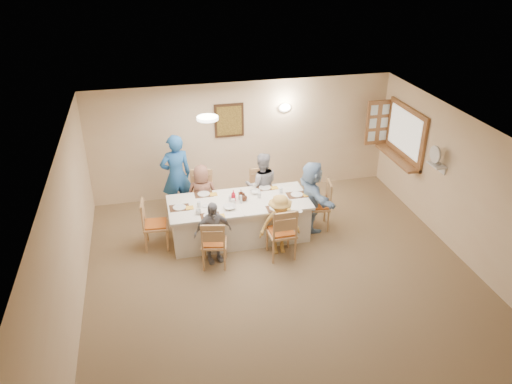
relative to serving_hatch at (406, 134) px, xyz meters
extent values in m
plane|color=#796548|center=(-3.21, -2.40, -1.50)|extent=(7.00, 7.00, 0.00)
plane|color=beige|center=(-3.21, 1.10, -0.25)|extent=(6.50, 0.00, 6.50)
plane|color=beige|center=(-6.46, -2.40, -0.25)|extent=(0.00, 7.00, 7.00)
plane|color=beige|center=(0.04, -2.40, -0.25)|extent=(0.00, 7.00, 7.00)
plane|color=white|center=(-3.21, -2.40, 1.00)|extent=(7.00, 7.00, 0.00)
cube|color=#321C11|center=(-3.51, 1.07, 0.20)|extent=(0.62, 0.04, 0.72)
cube|color=black|center=(-3.51, 1.05, 0.20)|extent=(0.52, 0.02, 0.62)
ellipsoid|color=white|center=(-2.31, 1.04, 0.40)|extent=(0.26, 0.09, 0.18)
cylinder|color=white|center=(-4.21, -0.90, 0.97)|extent=(0.36, 0.36, 0.05)
cube|color=#996137|center=(0.00, 0.00, 0.00)|extent=(0.06, 1.50, 1.15)
cube|color=#996137|center=(-0.12, 0.00, -0.53)|extent=(0.30, 1.50, 0.05)
cube|color=#996137|center=(-0.26, 0.76, 0.00)|extent=(0.55, 0.04, 1.00)
cube|color=white|center=(-0.08, -1.35, -0.10)|extent=(0.22, 0.36, 0.03)
cube|color=white|center=(-3.68, -0.75, -1.12)|extent=(2.62, 1.11, 0.76)
imported|color=brown|center=(-4.28, -0.07, -0.88)|extent=(0.67, 0.50, 1.24)
imported|color=#9A98A2|center=(-3.08, -0.07, -0.81)|extent=(0.77, 0.65, 1.38)
imported|color=gray|center=(-4.28, -1.43, -0.92)|extent=(0.79, 0.55, 1.17)
imported|color=gold|center=(-3.08, -1.43, -0.92)|extent=(0.76, 0.46, 1.16)
imported|color=#96B9E0|center=(-2.26, -0.75, -0.79)|extent=(1.40, 0.69, 1.41)
imported|color=#2663B1|center=(-4.73, 0.40, -0.63)|extent=(0.79, 0.65, 1.73)
cube|color=#472B19|center=(-4.28, -1.17, -0.74)|extent=(0.34, 0.25, 0.01)
cylinder|color=white|center=(-4.28, -1.17, -0.73)|extent=(0.24, 0.24, 0.01)
cube|color=yellow|center=(-4.10, -1.22, -0.73)|extent=(0.14, 0.14, 0.01)
cube|color=#472B19|center=(-3.08, -1.17, -0.74)|extent=(0.34, 0.26, 0.01)
cylinder|color=white|center=(-3.08, -1.17, -0.73)|extent=(0.25, 0.25, 0.02)
cube|color=yellow|center=(-2.90, -1.22, -0.73)|extent=(0.14, 0.14, 0.01)
cube|color=#472B19|center=(-4.28, -0.33, -0.74)|extent=(0.35, 0.26, 0.01)
cylinder|color=white|center=(-4.28, -0.33, -0.73)|extent=(0.23, 0.23, 0.01)
cube|color=yellow|center=(-4.10, -0.38, -0.73)|extent=(0.14, 0.14, 0.01)
cube|color=#472B19|center=(-3.08, -0.33, -0.74)|extent=(0.33, 0.25, 0.01)
cylinder|color=white|center=(-3.08, -0.33, -0.73)|extent=(0.23, 0.23, 0.01)
cube|color=yellow|center=(-2.90, -0.38, -0.73)|extent=(0.13, 0.13, 0.01)
cube|color=#472B19|center=(-4.78, -0.75, -0.74)|extent=(0.36, 0.27, 0.01)
cylinder|color=white|center=(-4.78, -0.75, -0.73)|extent=(0.24, 0.24, 0.01)
cube|color=yellow|center=(-4.60, -0.80, -0.73)|extent=(0.14, 0.14, 0.01)
cube|color=#472B19|center=(-2.56, -0.75, -0.74)|extent=(0.37, 0.28, 0.01)
cylinder|color=white|center=(-2.56, -0.75, -0.73)|extent=(0.23, 0.23, 0.01)
cube|color=yellow|center=(-2.38, -0.80, -0.73)|extent=(0.14, 0.14, 0.01)
imported|color=white|center=(-4.47, -1.05, -0.70)|extent=(0.13, 0.13, 0.08)
imported|color=white|center=(-3.26, -0.27, -0.70)|extent=(0.16, 0.16, 0.09)
imported|color=white|center=(-3.89, -0.98, -0.71)|extent=(0.23, 0.23, 0.06)
imported|color=white|center=(-3.31, -0.51, -0.71)|extent=(0.26, 0.26, 0.06)
imported|color=red|center=(-3.78, -0.73, -0.63)|extent=(0.09, 0.09, 0.23)
imported|color=#3E1D10|center=(-3.62, -0.68, -0.64)|extent=(0.10, 0.10, 0.20)
imported|color=#3E1D10|center=(-3.58, -0.74, -0.66)|extent=(0.14, 0.14, 0.16)
cylinder|color=silver|center=(-3.83, -0.70, -0.68)|extent=(0.07, 0.07, 0.10)
camera|label=1|loc=(-5.20, -8.73, 3.69)|focal=35.00mm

